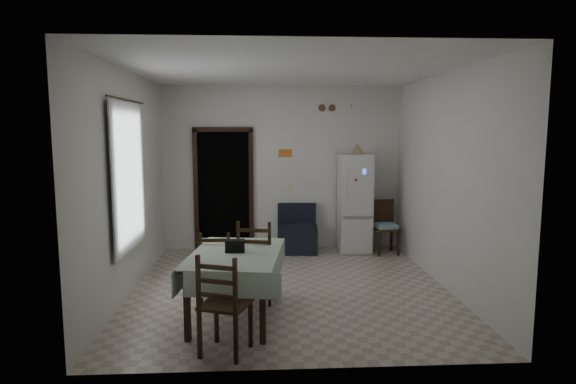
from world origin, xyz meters
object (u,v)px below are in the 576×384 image
(dining_chair_far_right, at_px, (257,260))
(dining_chair_near_head, at_px, (225,303))
(navy_seat, at_px, (298,229))
(corner_chair, at_px, (386,227))
(dining_table, at_px, (236,285))
(fridge, at_px, (355,203))
(dining_chair_far_left, at_px, (216,266))

(dining_chair_far_right, height_order, dining_chair_near_head, dining_chair_far_right)
(navy_seat, height_order, corner_chair, corner_chair)
(dining_table, relative_size, dining_chair_far_right, 1.42)
(corner_chair, xyz_separation_m, dining_chair_far_right, (-2.20, -2.17, 0.06))
(navy_seat, distance_m, dining_table, 3.10)
(corner_chair, height_order, dining_chair_far_right, dining_chair_far_right)
(dining_chair_far_right, distance_m, dining_chair_near_head, 1.46)
(navy_seat, xyz_separation_m, dining_chair_far_right, (-0.69, -2.39, 0.11))
(fridge, distance_m, navy_seat, 1.10)
(dining_chair_far_right, bearing_deg, dining_chair_far_left, 11.10)
(navy_seat, relative_size, dining_table, 0.56)
(navy_seat, relative_size, dining_chair_near_head, 0.82)
(fridge, distance_m, dining_chair_far_left, 3.28)
(dining_table, height_order, dining_chair_far_right, dining_chair_far_right)
(fridge, relative_size, navy_seat, 2.08)
(corner_chair, height_order, dining_chair_near_head, dining_chair_near_head)
(fridge, height_order, corner_chair, fridge)
(dining_table, bearing_deg, dining_chair_far_right, 75.50)
(dining_chair_far_left, relative_size, dining_chair_near_head, 0.91)
(corner_chair, distance_m, dining_chair_near_head, 4.38)
(fridge, relative_size, corner_chair, 1.86)
(navy_seat, xyz_separation_m, corner_chair, (1.51, -0.22, 0.05))
(fridge, xyz_separation_m, dining_table, (-1.93, -2.96, -0.48))
(corner_chair, xyz_separation_m, dining_table, (-2.44, -2.74, -0.08))
(corner_chair, xyz_separation_m, dining_chair_far_left, (-2.71, -2.17, -0.01))
(navy_seat, relative_size, corner_chair, 0.89)
(dining_table, bearing_deg, dining_chair_far_left, 123.56)
(dining_table, bearing_deg, navy_seat, 80.20)
(dining_table, bearing_deg, corner_chair, 56.00)
(navy_seat, bearing_deg, dining_chair_far_left, -111.83)
(dining_chair_far_right, xyz_separation_m, dining_chair_near_head, (-0.29, -1.43, -0.02))
(fridge, distance_m, dining_chair_far_right, 2.95)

